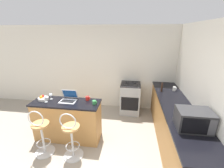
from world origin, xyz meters
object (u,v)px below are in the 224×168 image
bar_stool_near (41,133)px  laptop (69,98)px  mug_green (94,102)px  fruit_bowl (43,98)px  pepper_mill (162,87)px  wine_glass_short (51,95)px  mug_white (174,89)px  bar_stool_far (71,136)px  wine_glass_tall (45,98)px  mug_red (88,98)px  microwave (194,120)px  stove_range (130,98)px

bar_stool_near → laptop: laptop is taller
mug_green → fruit_bowl: 1.22m
pepper_mill → wine_glass_short: pepper_mill is taller
mug_white → bar_stool_far: bearing=-144.5°
pepper_mill → mug_white: bearing=14.8°
wine_glass_tall → mug_white: wine_glass_tall is taller
wine_glass_tall → laptop: bearing=18.3°
laptop → pepper_mill: pepper_mill is taller
bar_stool_near → mug_red: 1.15m
bar_stool_near → mug_white: size_ratio=9.88×
microwave → pepper_mill: 1.58m
wine_glass_tall → stove_range: bearing=39.2°
stove_range → mug_white: mug_white is taller
bar_stool_far → mug_white: 2.78m
mug_green → bar_stool_near: bearing=-151.4°
laptop → stove_range: size_ratio=0.38×
bar_stool_near → bar_stool_far: 0.63m
mug_green → mug_red: 0.27m
bar_stool_far → fruit_bowl: bearing=146.2°
bar_stool_far → mug_red: size_ratio=10.15×
microwave → wine_glass_tall: size_ratio=3.60×
bar_stool_far → wine_glass_short: size_ratio=6.98×
mug_green → fruit_bowl: size_ratio=0.43×
bar_stool_near → mug_white: bearing=29.1°
laptop → wine_glass_short: 0.44m
mug_white → fruit_bowl: size_ratio=0.46×
mug_red → fruit_bowl: size_ratio=0.45×
laptop → fruit_bowl: size_ratio=1.56×
microwave → pepper_mill: microwave is taller
bar_stool_far → stove_range: bearing=61.2°
pepper_mill → mug_red: size_ratio=2.37×
mug_green → fruit_bowl: (-1.22, 0.05, -0.01)m
stove_range → mug_green: mug_green is taller
mug_green → wine_glass_tall: (-1.08, -0.05, 0.06)m
laptop → microwave: microwave is taller
bar_stool_far → fruit_bowl: 1.16m
stove_range → mug_green: (-0.74, -1.44, 0.51)m
wine_glass_tall → fruit_bowl: bearing=142.6°
fruit_bowl → wine_glass_short: wine_glass_short is taller
microwave → bar_stool_near: bearing=178.6°
stove_range → fruit_bowl: 2.45m
bar_stool_far → mug_white: (2.23, 1.59, 0.50)m
laptop → mug_white: 2.68m
bar_stool_near → pepper_mill: pepper_mill is taller
bar_stool_near → microwave: (2.74, -0.07, 0.61)m
microwave → stove_range: microwave is taller
mug_green → stove_range: bearing=62.9°
mug_red → fruit_bowl: bearing=-173.2°
wine_glass_tall → mug_red: size_ratio=1.42×
wine_glass_tall → mug_white: size_ratio=1.39×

